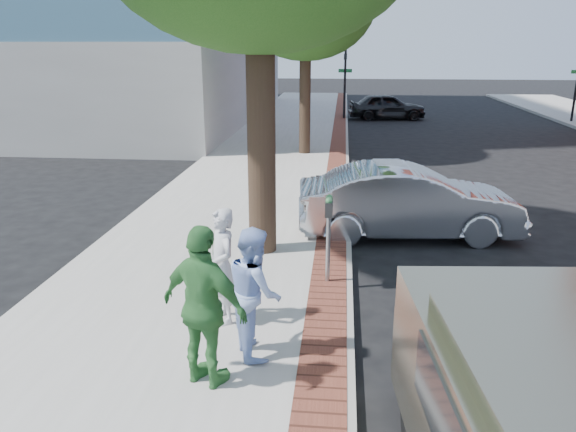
# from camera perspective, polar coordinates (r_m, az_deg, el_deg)

# --- Properties ---
(ground) EXTENTS (120.00, 120.00, 0.00)m
(ground) POSITION_cam_1_polar(r_m,az_deg,el_deg) (9.08, -0.46, -8.61)
(ground) COLOR black
(ground) RESTS_ON ground
(sidewalk) EXTENTS (5.00, 60.00, 0.15)m
(sidewalk) POSITION_cam_1_polar(r_m,az_deg,el_deg) (16.76, -2.69, 3.75)
(sidewalk) COLOR #9E9991
(sidewalk) RESTS_ON ground
(brick_strip) EXTENTS (0.60, 60.00, 0.01)m
(brick_strip) POSITION_cam_1_polar(r_m,az_deg,el_deg) (16.58, 4.87, 3.84)
(brick_strip) COLOR brown
(brick_strip) RESTS_ON sidewalk
(curb) EXTENTS (0.10, 60.00, 0.15)m
(curb) POSITION_cam_1_polar(r_m,az_deg,el_deg) (16.60, 6.08, 3.54)
(curb) COLOR gray
(curb) RESTS_ON ground
(office_base) EXTENTS (18.20, 22.20, 4.00)m
(office_base) POSITION_cam_1_polar(r_m,az_deg,el_deg) (33.23, -19.59, 12.80)
(office_base) COLOR gray
(office_base) RESTS_ON ground
(signal_near) EXTENTS (0.70, 0.15, 3.80)m
(signal_near) POSITION_cam_1_polar(r_m,az_deg,el_deg) (30.19, 5.81, 13.81)
(signal_near) COLOR black
(signal_near) RESTS_ON ground
(tree_far) EXTENTS (4.80, 4.80, 7.14)m
(tree_far) POSITION_cam_1_polar(r_m,az_deg,el_deg) (20.23, 1.82, 20.94)
(tree_far) COLOR black
(tree_far) RESTS_ON sidewalk
(parking_meter) EXTENTS (0.12, 0.32, 1.47)m
(parking_meter) POSITION_cam_1_polar(r_m,az_deg,el_deg) (9.07, 4.15, -0.50)
(parking_meter) COLOR gray
(parking_meter) RESTS_ON sidewalk
(person_gray) EXTENTS (0.65, 0.72, 1.66)m
(person_gray) POSITION_cam_1_polar(r_m,az_deg,el_deg) (7.88, -6.69, -5.08)
(person_gray) COLOR silver
(person_gray) RESTS_ON sidewalk
(person_officer) EXTENTS (0.88, 0.98, 1.67)m
(person_officer) POSITION_cam_1_polar(r_m,az_deg,el_deg) (7.07, -3.44, -7.65)
(person_officer) COLOR #9AB6EF
(person_officer) RESTS_ON sidewalk
(person_green) EXTENTS (1.22, 0.89, 1.92)m
(person_green) POSITION_cam_1_polar(r_m,az_deg,el_deg) (6.44, -8.49, -9.17)
(person_green) COLOR #3A803D
(person_green) RESTS_ON sidewalk
(sedan_silver) EXTENTS (4.74, 2.00, 1.52)m
(sedan_silver) POSITION_cam_1_polar(r_m,az_deg,el_deg) (12.06, 12.14, 1.42)
(sedan_silver) COLOR silver
(sedan_silver) RESTS_ON ground
(bg_car) EXTENTS (4.25, 2.10, 1.39)m
(bg_car) POSITION_cam_1_polar(r_m,az_deg,el_deg) (31.35, 10.03, 10.91)
(bg_car) COLOR black
(bg_car) RESTS_ON ground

